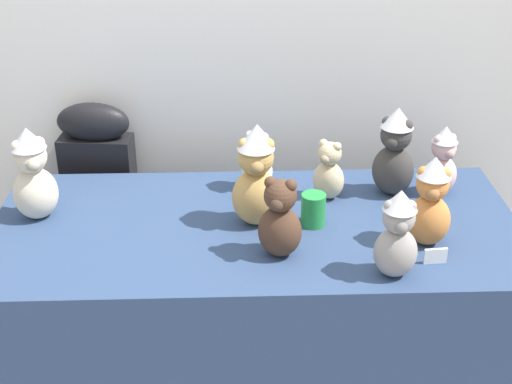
{
  "coord_description": "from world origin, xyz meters",
  "views": [
    {
      "loc": [
        -0.07,
        -1.8,
        1.99
      ],
      "look_at": [
        0.0,
        0.25,
        0.92
      ],
      "focal_mm": 50.84,
      "sensor_mm": 36.0,
      "label": 1
    }
  ],
  "objects_px": {
    "teddy_bear_charcoal": "(394,153)",
    "teddy_bear_sand": "(329,172)",
    "teddy_bear_ginger": "(430,202)",
    "teddy_bear_cocoa": "(280,220)",
    "teddy_bear_honey": "(256,178)",
    "teddy_bear_ash": "(397,235)",
    "instrument_case": "(104,221)",
    "teddy_bear_snow": "(257,158)",
    "teddy_bear_blush": "(442,162)",
    "party_cup_green": "(313,210)",
    "teddy_bear_cream": "(33,175)",
    "display_table": "(256,322)"
  },
  "relations": [
    {
      "from": "teddy_bear_charcoal",
      "to": "teddy_bear_sand",
      "type": "bearing_deg",
      "value": -143.37
    },
    {
      "from": "teddy_bear_ginger",
      "to": "teddy_bear_cocoa",
      "type": "bearing_deg",
      "value": -161.67
    },
    {
      "from": "teddy_bear_honey",
      "to": "teddy_bear_ash",
      "type": "xyz_separation_m",
      "value": [
        0.39,
        -0.32,
        -0.03
      ]
    },
    {
      "from": "instrument_case",
      "to": "teddy_bear_ginger",
      "type": "distance_m",
      "value": 1.38
    },
    {
      "from": "teddy_bear_snow",
      "to": "teddy_bear_charcoal",
      "type": "xyz_separation_m",
      "value": [
        0.47,
        -0.05,
        0.04
      ]
    },
    {
      "from": "teddy_bear_sand",
      "to": "teddy_bear_blush",
      "type": "bearing_deg",
      "value": 35.78
    },
    {
      "from": "instrument_case",
      "to": "teddy_bear_blush",
      "type": "distance_m",
      "value": 1.36
    },
    {
      "from": "party_cup_green",
      "to": "teddy_bear_honey",
      "type": "bearing_deg",
      "value": 175.01
    },
    {
      "from": "teddy_bear_cream",
      "to": "teddy_bear_charcoal",
      "type": "bearing_deg",
      "value": -16.8
    },
    {
      "from": "teddy_bear_ginger",
      "to": "party_cup_green",
      "type": "xyz_separation_m",
      "value": [
        -0.34,
        0.13,
        -0.09
      ]
    },
    {
      "from": "teddy_bear_cocoa",
      "to": "teddy_bear_ginger",
      "type": "height_order",
      "value": "teddy_bear_ginger"
    },
    {
      "from": "teddy_bear_cream",
      "to": "teddy_bear_charcoal",
      "type": "distance_m",
      "value": 1.21
    },
    {
      "from": "teddy_bear_snow",
      "to": "teddy_bear_ash",
      "type": "xyz_separation_m",
      "value": [
        0.38,
        -0.56,
        0.01
      ]
    },
    {
      "from": "instrument_case",
      "to": "teddy_bear_cream",
      "type": "relative_size",
      "value": 3.2
    },
    {
      "from": "teddy_bear_cream",
      "to": "teddy_bear_cocoa",
      "type": "xyz_separation_m",
      "value": [
        0.79,
        -0.26,
        -0.04
      ]
    },
    {
      "from": "teddy_bear_charcoal",
      "to": "teddy_bear_cream",
      "type": "bearing_deg",
      "value": -143.55
    },
    {
      "from": "teddy_bear_ginger",
      "to": "teddy_bear_charcoal",
      "type": "relative_size",
      "value": 0.92
    },
    {
      "from": "teddy_bear_honey",
      "to": "display_table",
      "type": "bearing_deg",
      "value": -95.54
    },
    {
      "from": "teddy_bear_honey",
      "to": "teddy_bear_cream",
      "type": "bearing_deg",
      "value": 176.33
    },
    {
      "from": "teddy_bear_snow",
      "to": "teddy_bear_sand",
      "type": "xyz_separation_m",
      "value": [
        0.24,
        -0.08,
        -0.02
      ]
    },
    {
      "from": "teddy_bear_snow",
      "to": "teddy_bear_blush",
      "type": "xyz_separation_m",
      "value": [
        0.64,
        -0.06,
        0.0
      ]
    },
    {
      "from": "instrument_case",
      "to": "teddy_bear_charcoal",
      "type": "xyz_separation_m",
      "value": [
        1.09,
        -0.33,
        0.44
      ]
    },
    {
      "from": "teddy_bear_ginger",
      "to": "teddy_bear_blush",
      "type": "height_order",
      "value": "teddy_bear_ginger"
    },
    {
      "from": "teddy_bear_sand",
      "to": "party_cup_green",
      "type": "relative_size",
      "value": 1.97
    },
    {
      "from": "teddy_bear_cream",
      "to": "teddy_bear_ash",
      "type": "bearing_deg",
      "value": -41.9
    },
    {
      "from": "display_table",
      "to": "teddy_bear_blush",
      "type": "height_order",
      "value": "teddy_bear_blush"
    },
    {
      "from": "teddy_bear_ginger",
      "to": "teddy_bear_charcoal",
      "type": "xyz_separation_m",
      "value": [
        -0.04,
        0.34,
        0.01
      ]
    },
    {
      "from": "display_table",
      "to": "teddy_bear_cream",
      "type": "distance_m",
      "value": 0.91
    },
    {
      "from": "teddy_bear_cream",
      "to": "teddy_bear_ash",
      "type": "relative_size",
      "value": 1.15
    },
    {
      "from": "display_table",
      "to": "instrument_case",
      "type": "height_order",
      "value": "instrument_case"
    },
    {
      "from": "instrument_case",
      "to": "teddy_bear_ash",
      "type": "relative_size",
      "value": 3.7
    },
    {
      "from": "teddy_bear_snow",
      "to": "teddy_bear_blush",
      "type": "relative_size",
      "value": 0.97
    },
    {
      "from": "teddy_bear_cocoa",
      "to": "teddy_bear_honey",
      "type": "distance_m",
      "value": 0.21
    },
    {
      "from": "teddy_bear_snow",
      "to": "teddy_bear_ash",
      "type": "height_order",
      "value": "teddy_bear_ash"
    },
    {
      "from": "teddy_bear_cream",
      "to": "teddy_bear_ash",
      "type": "xyz_separation_m",
      "value": [
        1.11,
        -0.38,
        -0.02
      ]
    },
    {
      "from": "teddy_bear_honey",
      "to": "teddy_bear_ash",
      "type": "distance_m",
      "value": 0.5
    },
    {
      "from": "teddy_bear_honey",
      "to": "teddy_bear_charcoal",
      "type": "height_order",
      "value": "teddy_bear_honey"
    },
    {
      "from": "teddy_bear_ginger",
      "to": "teddy_bear_honey",
      "type": "height_order",
      "value": "teddy_bear_honey"
    },
    {
      "from": "teddy_bear_snow",
      "to": "party_cup_green",
      "type": "height_order",
      "value": "teddy_bear_snow"
    },
    {
      "from": "teddy_bear_ginger",
      "to": "party_cup_green",
      "type": "distance_m",
      "value": 0.38
    },
    {
      "from": "instrument_case",
      "to": "teddy_bear_cream",
      "type": "height_order",
      "value": "teddy_bear_cream"
    },
    {
      "from": "display_table",
      "to": "teddy_bear_ash",
      "type": "bearing_deg",
      "value": -38.32
    },
    {
      "from": "teddy_bear_sand",
      "to": "party_cup_green",
      "type": "bearing_deg",
      "value": -77.8
    },
    {
      "from": "instrument_case",
      "to": "teddy_bear_cocoa",
      "type": "bearing_deg",
      "value": -41.2
    },
    {
      "from": "teddy_bear_cocoa",
      "to": "teddy_bear_charcoal",
      "type": "height_order",
      "value": "teddy_bear_charcoal"
    },
    {
      "from": "instrument_case",
      "to": "teddy_bear_cocoa",
      "type": "relative_size",
      "value": 3.95
    },
    {
      "from": "teddy_bear_ash",
      "to": "party_cup_green",
      "type": "height_order",
      "value": "teddy_bear_ash"
    },
    {
      "from": "display_table",
      "to": "teddy_bear_cocoa",
      "type": "relative_size",
      "value": 6.66
    },
    {
      "from": "instrument_case",
      "to": "teddy_bear_honey",
      "type": "height_order",
      "value": "teddy_bear_honey"
    },
    {
      "from": "display_table",
      "to": "teddy_bear_cocoa",
      "type": "distance_m",
      "value": 0.56
    }
  ]
}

